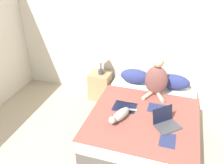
# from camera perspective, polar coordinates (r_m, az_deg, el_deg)

# --- Properties ---
(wall_back) EXTENTS (5.91, 0.05, 2.55)m
(wall_back) POSITION_cam_1_polar(r_m,az_deg,el_deg) (4.55, 5.64, 10.37)
(wall_back) COLOR beige
(wall_back) RESTS_ON ground_plane
(bed) EXTENTS (1.69, 1.99, 0.45)m
(bed) POSITION_cam_1_polar(r_m,az_deg,el_deg) (4.07, 7.86, -9.38)
(bed) COLOR #4C4742
(bed) RESTS_ON ground_plane
(pillow_near) EXTENTS (0.58, 0.26, 0.28)m
(pillow_near) POSITION_cam_1_polar(r_m,az_deg,el_deg) (4.61, 5.57, 1.37)
(pillow_near) COLOR navy
(pillow_near) RESTS_ON bed
(pillow_far) EXTENTS (0.58, 0.26, 0.28)m
(pillow_far) POSITION_cam_1_polar(r_m,az_deg,el_deg) (4.55, 14.67, 0.02)
(pillow_far) COLOR navy
(pillow_far) RESTS_ON bed
(person_sitting) EXTENTS (0.40, 0.39, 0.74)m
(person_sitting) POSITION_cam_1_polar(r_m,az_deg,el_deg) (4.22, 10.63, 0.75)
(person_sitting) COLOR brown
(person_sitting) RESTS_ON bed
(cat_tabby) EXTENTS (0.35, 0.54, 0.17)m
(cat_tabby) POSITION_cam_1_polar(r_m,az_deg,el_deg) (3.67, 1.93, -7.96)
(cat_tabby) COLOR #A8A399
(cat_tabby) RESTS_ON bed
(laptop_open) EXTENTS (0.46, 0.46, 0.26)m
(laptop_open) POSITION_cam_1_polar(r_m,az_deg,el_deg) (3.66, 12.85, -9.45)
(laptop_open) COLOR #424247
(laptop_open) RESTS_ON bed
(nightstand) EXTENTS (0.42, 0.40, 0.57)m
(nightstand) POSITION_cam_1_polar(r_m,az_deg,el_deg) (4.90, -2.85, -0.86)
(nightstand) COLOR tan
(nightstand) RESTS_ON ground_plane
(table_lamp) EXTENTS (0.25, 0.25, 0.54)m
(table_lamp) POSITION_cam_1_polar(r_m,az_deg,el_deg) (4.58, -2.75, 6.32)
(table_lamp) COLOR #38383D
(table_lamp) RESTS_ON nightstand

